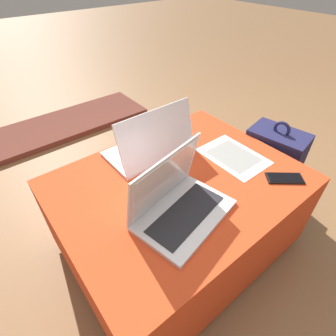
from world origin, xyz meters
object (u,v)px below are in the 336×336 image
laptop_far (151,145)px  cell_phone (285,178)px  backpack (269,169)px  paper_sheet (233,156)px  laptop_near (178,202)px

laptop_far → cell_phone: size_ratio=2.44×
backpack → paper_sheet: 0.40m
laptop_near → paper_sheet: bearing=0.9°
laptop_far → backpack: (0.61, -0.28, -0.28)m
paper_sheet → backpack: bearing=-6.2°
laptop_near → backpack: (0.74, 0.06, -0.28)m
backpack → paper_sheet: size_ratio=1.85×
laptop_near → backpack: bearing=-7.3°
cell_phone → paper_sheet: bearing=50.5°
paper_sheet → cell_phone: bearing=-79.1°
laptop_near → backpack: 0.79m
laptop_far → cell_phone: 0.59m
laptop_near → laptop_far: size_ratio=1.01×
backpack → cell_phone: bearing=115.6°
laptop_near → backpack: laptop_near is taller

